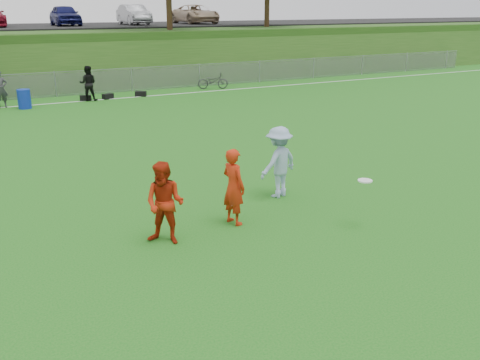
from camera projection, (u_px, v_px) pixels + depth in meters
ground at (235, 241)px, 10.62m from camera, size 120.00×120.00×0.00m
sideline_far at (64, 103)px, 25.75m from camera, size 60.00×0.10×0.01m
fence at (55, 84)px, 27.23m from camera, size 58.00×0.06×1.30m
berm at (26, 51)px, 36.22m from camera, size 120.00×18.00×3.00m
parking_lot at (19, 27)px, 37.42m from camera, size 120.00×12.00×0.10m
car_row at (1, 16)px, 35.82m from camera, size 32.04×5.18×1.44m
gear_bags at (84, 98)px, 26.24m from camera, size 7.56×0.53×0.26m
player_red_left at (234, 187)px, 11.24m from camera, size 0.53×0.68×1.65m
player_red_center at (165, 203)px, 10.30m from camera, size 1.01×1.00×1.64m
player_blue at (279, 162)px, 12.85m from camera, size 1.26×0.95×1.74m
frisbee at (365, 181)px, 10.97m from camera, size 0.30×0.30×0.03m
recycling_bin at (24, 99)px, 24.15m from camera, size 0.65×0.65×0.87m
bicycle at (213, 81)px, 29.90m from camera, size 1.77×1.12×0.88m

